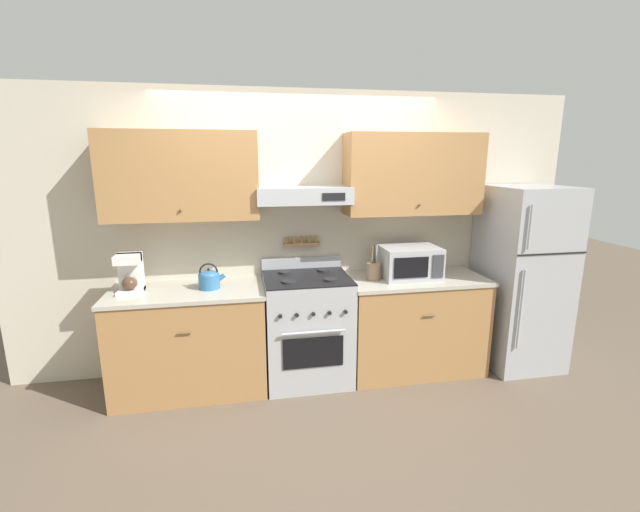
# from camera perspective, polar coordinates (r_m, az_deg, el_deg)

# --- Properties ---
(ground_plane) EXTENTS (16.00, 16.00, 0.00)m
(ground_plane) POSITION_cam_1_polar(r_m,az_deg,el_deg) (3.79, -0.85, -18.21)
(ground_plane) COLOR brown
(wall_back) EXTENTS (5.20, 0.46, 2.55)m
(wall_back) POSITION_cam_1_polar(r_m,az_deg,el_deg) (3.90, -2.53, 5.75)
(wall_back) COLOR beige
(wall_back) RESTS_ON ground_plane
(counter_left) EXTENTS (1.27, 0.68, 0.90)m
(counter_left) POSITION_cam_1_polar(r_m,az_deg,el_deg) (3.88, -16.89, -10.58)
(counter_left) COLOR #AD7A47
(counter_left) RESTS_ON ground_plane
(counter_right) EXTENTS (1.26, 0.68, 0.90)m
(counter_right) POSITION_cam_1_polar(r_m,az_deg,el_deg) (4.15, 12.26, -8.70)
(counter_right) COLOR #AD7A47
(counter_right) RESTS_ON ground_plane
(stove_range) EXTENTS (0.74, 0.69, 1.06)m
(stove_range) POSITION_cam_1_polar(r_m,az_deg,el_deg) (3.87, -1.74, -9.52)
(stove_range) COLOR #ADAFB5
(stove_range) RESTS_ON ground_plane
(refrigerator) EXTENTS (0.67, 0.76, 1.71)m
(refrigerator) POSITION_cam_1_polar(r_m,az_deg,el_deg) (4.49, 25.23, -2.55)
(refrigerator) COLOR #ADAFB5
(refrigerator) RESTS_ON ground_plane
(tea_kettle) EXTENTS (0.22, 0.17, 0.22)m
(tea_kettle) POSITION_cam_1_polar(r_m,az_deg,el_deg) (3.67, -14.55, -2.96)
(tea_kettle) COLOR teal
(tea_kettle) RESTS_ON counter_left
(coffee_maker) EXTENTS (0.19, 0.21, 0.32)m
(coffee_maker) POSITION_cam_1_polar(r_m,az_deg,el_deg) (3.78, -24.00, -2.08)
(coffee_maker) COLOR white
(coffee_maker) RESTS_ON counter_left
(microwave) EXTENTS (0.52, 0.40, 0.28)m
(microwave) POSITION_cam_1_polar(r_m,az_deg,el_deg) (3.96, 11.81, -0.79)
(microwave) COLOR #ADAFB5
(microwave) RESTS_ON counter_right
(utensil_crock) EXTENTS (0.12, 0.12, 0.31)m
(utensil_crock) POSITION_cam_1_polar(r_m,az_deg,el_deg) (3.84, 7.16, -1.94)
(utensil_crock) COLOR #8E7051
(utensil_crock) RESTS_ON counter_right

